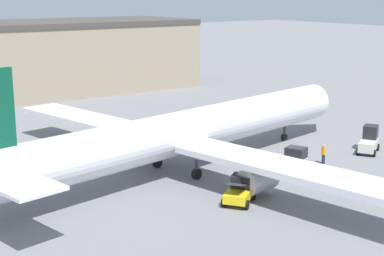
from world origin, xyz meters
TOP-DOWN VIEW (x-y plane):
  - ground_plane at (0.00, 0.00)m, footprint 400.00×400.00m
  - airplane at (-0.95, -0.17)m, footprint 44.73×42.14m
  - ground_crew_worker at (10.26, -5.70)m, footprint 0.39×0.39m
  - baggage_tug at (6.61, -5.56)m, footprint 3.44×2.93m
  - belt_loader_truck at (-2.07, -8.82)m, footprint 3.41×3.18m
  - pushback_tug at (16.86, -5.45)m, footprint 3.71×3.00m

SIDE VIEW (x-z plane):
  - ground_plane at x=0.00m, z-range 0.00..0.00m
  - baggage_tug at x=6.61m, z-range -0.05..1.88m
  - belt_loader_truck at x=-2.07m, z-range -0.05..1.89m
  - ground_crew_worker at x=10.26m, z-range 0.06..1.84m
  - pushback_tug at x=16.86m, z-range -0.13..2.32m
  - airplane at x=-0.95m, z-range -1.84..8.47m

